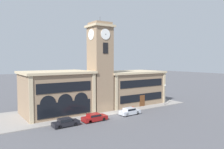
# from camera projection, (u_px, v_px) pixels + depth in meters

# --- Properties ---
(ground_plane) EXTENTS (300.00, 300.00, 0.00)m
(ground_plane) POSITION_uv_depth(u_px,v_px,m) (113.00, 115.00, 43.17)
(ground_plane) COLOR #4C4C51
(sidewalk_kerb) EXTENTS (43.89, 14.01, 0.15)m
(sidewalk_kerb) POSITION_uv_depth(u_px,v_px,m) (95.00, 108.00, 48.93)
(sidewalk_kerb) COLOR gray
(sidewalk_kerb) RESTS_ON ground_plane
(clock_tower) EXTENTS (4.88, 4.88, 20.01)m
(clock_tower) POSITION_uv_depth(u_px,v_px,m) (100.00, 67.00, 46.42)
(clock_tower) COLOR #897056
(clock_tower) RESTS_ON ground_plane
(town_hall_left_wing) EXTENTS (13.55, 10.09, 8.71)m
(town_hall_left_wing) POSITION_uv_depth(u_px,v_px,m) (56.00, 93.00, 43.90)
(town_hall_left_wing) COLOR #897056
(town_hall_left_wing) RESTS_ON ground_plane
(town_hall_right_wing) EXTENTS (16.26, 10.09, 8.15)m
(town_hall_right_wing) POSITION_uv_depth(u_px,v_px,m) (129.00, 87.00, 54.65)
(town_hall_right_wing) COLOR #897056
(town_hall_right_wing) RESTS_ON ground_plane
(parked_car_near) EXTENTS (4.41, 1.84, 1.37)m
(parked_car_near) POSITION_uv_depth(u_px,v_px,m) (65.00, 122.00, 35.89)
(parked_car_near) COLOR black
(parked_car_near) RESTS_ON ground_plane
(parked_car_mid) EXTENTS (4.57, 1.98, 1.36)m
(parked_car_mid) POSITION_uv_depth(u_px,v_px,m) (94.00, 117.00, 38.99)
(parked_car_mid) COLOR maroon
(parked_car_mid) RESTS_ON ground_plane
(parked_car_far) EXTENTS (4.30, 1.92, 1.39)m
(parked_car_far) POSITION_uv_depth(u_px,v_px,m) (130.00, 111.00, 43.56)
(parked_car_far) COLOR #B2B7C1
(parked_car_far) RESTS_ON ground_plane
(street_lamp) EXTENTS (0.36, 0.36, 4.93)m
(street_lamp) POSITION_uv_depth(u_px,v_px,m) (165.00, 91.00, 52.03)
(street_lamp) COLOR #4C4C51
(street_lamp) RESTS_ON sidewalk_kerb
(bollard) EXTENTS (0.18, 0.18, 1.06)m
(bollard) POSITION_uv_depth(u_px,v_px,m) (86.00, 116.00, 40.35)
(bollard) COLOR black
(bollard) RESTS_ON sidewalk_kerb
(fire_hydrant) EXTENTS (0.22, 0.22, 0.87)m
(fire_hydrant) POSITION_uv_depth(u_px,v_px,m) (133.00, 108.00, 46.84)
(fire_hydrant) COLOR red
(fire_hydrant) RESTS_ON sidewalk_kerb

